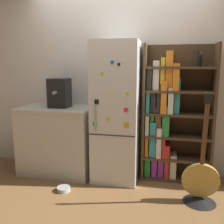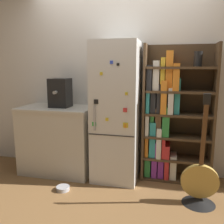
{
  "view_description": "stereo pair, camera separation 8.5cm",
  "coord_description": "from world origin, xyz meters",
  "px_view_note": "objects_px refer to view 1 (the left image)",
  "views": [
    {
      "loc": [
        0.62,
        -2.97,
        1.48
      ],
      "look_at": [
        -0.06,
        0.15,
        0.89
      ],
      "focal_mm": 40.0,
      "sensor_mm": 36.0,
      "label": 1
    },
    {
      "loc": [
        0.7,
        -2.95,
        1.48
      ],
      "look_at": [
        -0.06,
        0.15,
        0.89
      ],
      "focal_mm": 40.0,
      "sensor_mm": 36.0,
      "label": 2
    }
  ],
  "objects_px": {
    "bookshelf": "(168,117)",
    "pet_bowl": "(63,189)",
    "espresso_machine": "(60,93)",
    "guitar": "(200,188)",
    "refrigerator": "(117,112)"
  },
  "relations": [
    {
      "from": "bookshelf",
      "to": "pet_bowl",
      "type": "xyz_separation_m",
      "value": [
        -1.2,
        -0.68,
        -0.8
      ]
    },
    {
      "from": "espresso_machine",
      "to": "pet_bowl",
      "type": "bearing_deg",
      "value": -65.37
    },
    {
      "from": "guitar",
      "to": "bookshelf",
      "type": "bearing_deg",
      "value": 121.22
    },
    {
      "from": "bookshelf",
      "to": "espresso_machine",
      "type": "xyz_separation_m",
      "value": [
        -1.45,
        -0.14,
        0.3
      ]
    },
    {
      "from": "bookshelf",
      "to": "refrigerator",
      "type": "bearing_deg",
      "value": -167.04
    },
    {
      "from": "bookshelf",
      "to": "espresso_machine",
      "type": "bearing_deg",
      "value": -174.55
    },
    {
      "from": "pet_bowl",
      "to": "guitar",
      "type": "bearing_deg",
      "value": 2.97
    },
    {
      "from": "bookshelf",
      "to": "espresso_machine",
      "type": "distance_m",
      "value": 1.49
    },
    {
      "from": "refrigerator",
      "to": "pet_bowl",
      "type": "distance_m",
      "value": 1.15
    },
    {
      "from": "bookshelf",
      "to": "guitar",
      "type": "height_order",
      "value": "bookshelf"
    },
    {
      "from": "bookshelf",
      "to": "espresso_machine",
      "type": "height_order",
      "value": "bookshelf"
    },
    {
      "from": "espresso_machine",
      "to": "pet_bowl",
      "type": "distance_m",
      "value": 1.25
    },
    {
      "from": "espresso_machine",
      "to": "pet_bowl",
      "type": "height_order",
      "value": "espresso_machine"
    },
    {
      "from": "pet_bowl",
      "to": "espresso_machine",
      "type": "bearing_deg",
      "value": 114.63
    },
    {
      "from": "refrigerator",
      "to": "bookshelf",
      "type": "height_order",
      "value": "refrigerator"
    }
  ]
}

